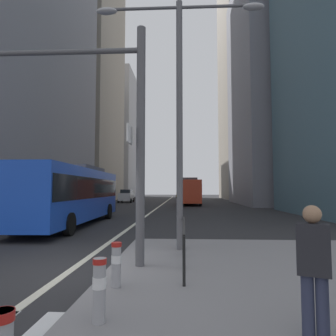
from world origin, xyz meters
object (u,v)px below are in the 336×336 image
at_px(street_lamp_post, 179,87).
at_px(car_receding_near, 181,194).
at_px(city_bus_red_receding, 189,190).
at_px(car_receding_far, 183,195).
at_px(pedestrian_waiting, 314,266).
at_px(city_bus_blue_oncoming, 72,192).
at_px(bollard_left, 99,287).
at_px(traffic_signal_gantry, 59,106).
at_px(car_oncoming_mid, 126,196).
at_px(bollard_right, 116,262).

bearing_deg(street_lamp_post, car_receding_near, 90.50).
bearing_deg(city_bus_red_receding, car_receding_far, 92.95).
relative_size(car_receding_far, pedestrian_waiting, 2.60).
height_order(city_bus_blue_oncoming, street_lamp_post, street_lamp_post).
bearing_deg(street_lamp_post, bollard_left, -101.70).
distance_m(city_bus_blue_oncoming, street_lamp_post, 9.99).
bearing_deg(pedestrian_waiting, city_bus_blue_oncoming, 121.56).
relative_size(city_bus_red_receding, traffic_signal_gantry, 1.70).
bearing_deg(traffic_signal_gantry, city_bus_blue_oncoming, 108.43).
bearing_deg(car_receding_far, street_lamp_post, -90.07).
relative_size(city_bus_red_receding, car_receding_far, 2.47).
bearing_deg(car_receding_far, traffic_signal_gantry, -93.71).
bearing_deg(car_oncoming_mid, city_bus_red_receding, -29.68).
xyz_separation_m(city_bus_blue_oncoming, traffic_signal_gantry, (3.06, -9.19, 2.28)).
bearing_deg(bollard_left, bollard_right, 93.86).
xyz_separation_m(city_bus_blue_oncoming, street_lamp_post, (6.10, -7.13, 3.45)).
xyz_separation_m(street_lamp_post, bollard_left, (-1.07, -5.17, -4.64)).
xyz_separation_m(bollard_right, pedestrian_waiting, (2.88, -1.95, 0.45)).
xyz_separation_m(street_lamp_post, bollard_right, (-1.17, -3.64, -4.67)).
distance_m(city_bus_red_receding, car_oncoming_mid, 10.77).
distance_m(traffic_signal_gantry, street_lamp_post, 3.85).
distance_m(bollard_left, bollard_right, 1.53).
relative_size(car_receding_near, pedestrian_waiting, 2.47).
xyz_separation_m(car_oncoming_mid, pedestrian_waiting, (10.19, -41.07, 0.08)).
bearing_deg(city_bus_red_receding, car_receding_near, 92.91).
height_order(street_lamp_post, bollard_left, street_lamp_post).
bearing_deg(car_receding_near, bollard_left, -90.53).
distance_m(car_oncoming_mid, bollard_left, 41.32).
distance_m(car_oncoming_mid, traffic_signal_gantry, 38.06).
relative_size(car_oncoming_mid, bollard_left, 4.77).
distance_m(city_bus_red_receding, traffic_signal_gantry, 32.54).
bearing_deg(traffic_signal_gantry, bollard_right, -40.19).
relative_size(traffic_signal_gantry, bollard_right, 7.47).
relative_size(city_bus_blue_oncoming, traffic_signal_gantry, 1.87).
bearing_deg(traffic_signal_gantry, car_oncoming_mid, 98.24).
distance_m(city_bus_blue_oncoming, bollard_right, 11.90).
bearing_deg(city_bus_blue_oncoming, city_bus_red_receding, 73.20).
relative_size(city_bus_red_receding, car_oncoming_mid, 2.53).
bearing_deg(city_bus_red_receding, pedestrian_waiting, -88.63).
bearing_deg(car_oncoming_mid, car_receding_far, 50.10).
relative_size(city_bus_blue_oncoming, street_lamp_post, 1.46).
xyz_separation_m(city_bus_blue_oncoming, car_oncoming_mid, (-2.38, 28.35, -0.85)).
bearing_deg(bollard_left, car_receding_near, 89.47).
xyz_separation_m(city_bus_red_receding, car_receding_near, (-1.35, 26.55, -0.85)).
distance_m(car_oncoming_mid, car_receding_near, 22.68).
distance_m(car_receding_far, bollard_left, 50.86).
xyz_separation_m(car_receding_near, traffic_signal_gantry, (-2.54, -58.78, 3.13)).
height_order(car_oncoming_mid, traffic_signal_gantry, traffic_signal_gantry).
relative_size(city_bus_red_receding, bollard_left, 12.06).
distance_m(city_bus_blue_oncoming, city_bus_red_receding, 24.06).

